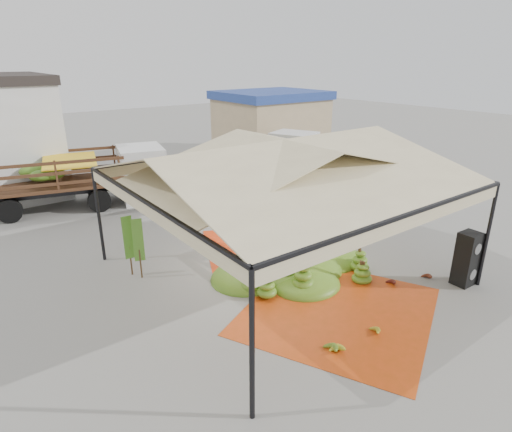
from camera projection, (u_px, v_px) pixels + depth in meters
ground at (280, 271)px, 12.96m from camera, size 90.00×90.00×0.00m
canopy_tent at (283, 165)px, 11.81m from camera, size 8.10×8.10×4.00m
building_tan at (271, 123)px, 27.61m from camera, size 6.30×5.30×4.10m
tarp_left at (338, 310)px, 10.95m from camera, size 6.08×5.98×0.01m
tarp_right at (271, 251)px, 14.31m from camera, size 5.64×5.74×0.01m
banana_heap at (294, 252)px, 12.94m from camera, size 5.42×4.52×1.13m
hand_yellow_a at (373, 330)px, 10.01m from camera, size 0.53×0.48×0.20m
hand_yellow_b at (337, 350)px, 9.33m from camera, size 0.60×0.58×0.21m
hand_red_a at (390, 282)px, 12.15m from camera, size 0.42×0.35×0.19m
hand_red_b at (426, 276)px, 12.47m from camera, size 0.44×0.37×0.19m
hand_green at (329, 348)px, 9.37m from camera, size 0.51×0.42×0.23m
hanging_bunches at (313, 178)px, 13.05m from camera, size 1.74×0.24×0.20m
speaker_stack at (467, 259)px, 11.99m from camera, size 0.58×0.51×1.57m
banana_leaves at (135, 279)px, 12.54m from camera, size 0.96×1.36×3.70m
vendor at (207, 194)px, 17.17m from camera, size 0.78×0.62×1.87m
truck_left at (88, 172)px, 18.29m from camera, size 7.33×4.00×2.39m
truck_right at (275, 157)px, 21.25m from camera, size 7.16×4.85×2.34m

